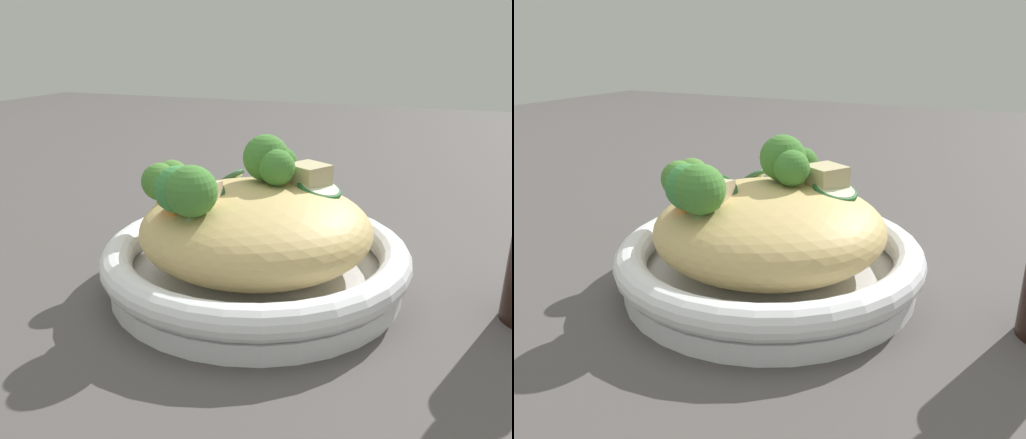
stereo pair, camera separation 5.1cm
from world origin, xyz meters
TOP-DOWN VIEW (x-y plane):
  - ground_plane at (0.00, 0.00)m, footprint 3.00×3.00m
  - serving_bowl at (0.00, 0.00)m, footprint 0.31×0.31m
  - noodle_heap at (0.00, 0.00)m, footprint 0.23×0.23m
  - broccoli_florets at (0.01, -0.04)m, footprint 0.20×0.16m
  - carrot_coins at (-0.02, -0.01)m, footprint 0.17×0.12m
  - zucchini_slices at (-0.05, -0.01)m, footprint 0.17×0.16m
  - chicken_chunks at (-0.01, 0.01)m, footprint 0.13×0.12m

SIDE VIEW (x-z plane):
  - ground_plane at x=0.00m, z-range 0.00..0.00m
  - serving_bowl at x=0.00m, z-range 0.00..0.05m
  - noodle_heap at x=0.00m, z-range 0.02..0.10m
  - zucchini_slices at x=-0.05m, z-range 0.07..0.11m
  - carrot_coins at x=-0.02m, z-range 0.08..0.11m
  - chicken_chunks at x=-0.01m, z-range 0.09..0.12m
  - broccoli_florets at x=0.01m, z-range 0.07..0.15m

